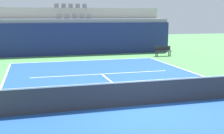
# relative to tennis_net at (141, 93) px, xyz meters

# --- Properties ---
(ground_plane) EXTENTS (80.00, 80.00, 0.00)m
(ground_plane) POSITION_rel_tennis_net_xyz_m (0.00, 0.00, -0.51)
(ground_plane) COLOR #4C8C4C
(court_surface) EXTENTS (11.00, 24.00, 0.01)m
(court_surface) POSITION_rel_tennis_net_xyz_m (0.00, 0.00, -0.50)
(court_surface) COLOR #1E4C99
(court_surface) RESTS_ON ground_plane
(baseline_far) EXTENTS (11.00, 0.10, 0.00)m
(baseline_far) POSITION_rel_tennis_net_xyz_m (0.00, 11.95, -0.50)
(baseline_far) COLOR white
(baseline_far) RESTS_ON court_surface
(service_line_far) EXTENTS (8.26, 0.10, 0.00)m
(service_line_far) POSITION_rel_tennis_net_xyz_m (0.00, 6.40, -0.50)
(service_line_far) COLOR white
(service_line_far) RESTS_ON court_surface
(centre_service_line) EXTENTS (0.10, 6.40, 0.00)m
(centre_service_line) POSITION_rel_tennis_net_xyz_m (0.00, 3.20, -0.50)
(centre_service_line) COLOR white
(centre_service_line) RESTS_ON court_surface
(back_wall) EXTENTS (17.31, 0.30, 2.81)m
(back_wall) POSITION_rel_tennis_net_xyz_m (0.00, 15.47, 0.90)
(back_wall) COLOR navy
(back_wall) RESTS_ON ground_plane
(stands_tier_lower) EXTENTS (17.31, 2.40, 3.15)m
(stands_tier_lower) POSITION_rel_tennis_net_xyz_m (0.00, 16.82, 1.07)
(stands_tier_lower) COLOR #9E9E99
(stands_tier_lower) RESTS_ON ground_plane
(stands_tier_upper) EXTENTS (17.31, 2.40, 4.17)m
(stands_tier_upper) POSITION_rel_tennis_net_xyz_m (0.00, 19.22, 1.58)
(stands_tier_upper) COLOR #9E9E99
(stands_tier_upper) RESTS_ON ground_plane
(seating_row_lower) EXTENTS (3.21, 0.44, 0.44)m
(seating_row_lower) POSITION_rel_tennis_net_xyz_m (0.00, 16.91, 2.77)
(seating_row_lower) COLOR slate
(seating_row_lower) RESTS_ON stands_tier_lower
(seating_row_upper) EXTENTS (3.21, 0.44, 0.44)m
(seating_row_upper) POSITION_rel_tennis_net_xyz_m (0.00, 19.31, 3.79)
(seating_row_upper) COLOR slate
(seating_row_upper) RESTS_ON stands_tier_upper
(tennis_net) EXTENTS (11.08, 0.08, 1.07)m
(tennis_net) POSITION_rel_tennis_net_xyz_m (0.00, 0.00, 0.00)
(tennis_net) COLOR black
(tennis_net) RESTS_ON court_surface
(player_bench) EXTENTS (1.50, 0.40, 0.85)m
(player_bench) POSITION_rel_tennis_net_xyz_m (6.93, 12.76, -0.00)
(player_bench) COLOR #232328
(player_bench) RESTS_ON ground_plane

